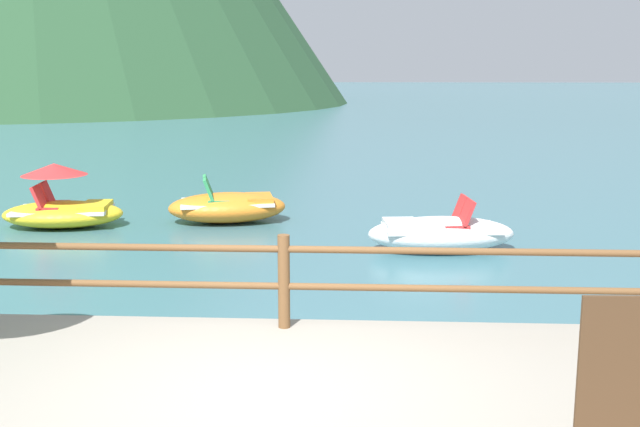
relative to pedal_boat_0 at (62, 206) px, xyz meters
name	(u,v)px	position (x,y,z in m)	size (l,w,h in m)	color
ground_plane	(348,117)	(4.85, 31.92, -0.40)	(200.00, 200.00, 0.00)	#3D6B75
dock_railing	(284,272)	(4.85, -6.53, 0.58)	(23.92, 0.12, 0.95)	brown
pedal_boat_0	(62,206)	(0.00, 0.00, 0.00)	(2.36, 1.52, 1.20)	yellow
pedal_boat_1	(440,233)	(6.91, -1.53, -0.10)	(2.50, 1.35, 0.89)	white
pedal_boat_3	(228,207)	(3.03, 0.61, -0.10)	(2.47, 1.68, 0.89)	orange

